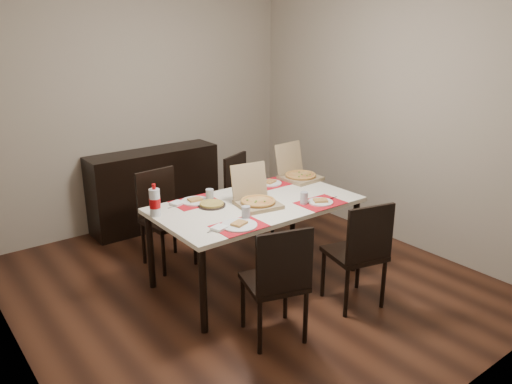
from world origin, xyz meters
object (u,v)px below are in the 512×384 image
at_px(soda_bottle, 155,202).
at_px(chair_near_left, 278,279).
at_px(chair_near_right, 360,250).
at_px(dining_table, 256,210).
at_px(chair_far_right, 245,194).
at_px(dip_bowl, 251,192).
at_px(chair_far_left, 163,213).
at_px(sideboard, 155,188).
at_px(pizza_box_center, 256,199).

bearing_deg(soda_bottle, chair_near_left, -70.73).
distance_m(chair_near_right, soda_bottle, 1.72).
distance_m(dining_table, soda_bottle, 0.91).
height_order(chair_near_right, chair_far_right, same).
bearing_deg(chair_far_right, chair_near_right, -93.48).
xyz_separation_m(chair_far_right, dip_bowl, (-0.36, -0.60, 0.25)).
height_order(dining_table, chair_near_left, chair_near_left).
bearing_deg(dip_bowl, dining_table, -117.61).
xyz_separation_m(dip_bowl, soda_bottle, (-0.97, 0.03, 0.10)).
xyz_separation_m(chair_far_left, chair_far_right, (0.98, 0.00, 0.00)).
height_order(sideboard, chair_far_left, chair_far_left).
height_order(dining_table, chair_near_right, chair_near_right).
xyz_separation_m(pizza_box_center, dip_bowl, (0.16, 0.28, -0.04)).
height_order(chair_near_left, pizza_box_center, pizza_box_center).
bearing_deg(soda_bottle, sideboard, 64.34).
xyz_separation_m(chair_far_left, dip_bowl, (0.62, -0.60, 0.25)).
xyz_separation_m(chair_near_right, pizza_box_center, (-0.42, 0.84, 0.29)).
bearing_deg(chair_far_right, pizza_box_center, -120.48).
bearing_deg(chair_far_left, dining_table, -58.89).
xyz_separation_m(dining_table, soda_bottle, (-0.85, 0.25, 0.18)).
relative_size(chair_near_left, chair_far_right, 1.00).
xyz_separation_m(dining_table, chair_near_right, (0.38, -0.90, -0.17)).
distance_m(chair_far_left, dip_bowl, 0.90).
distance_m(chair_far_right, soda_bottle, 1.50).
xyz_separation_m(chair_far_right, pizza_box_center, (-0.52, -0.89, 0.29)).
distance_m(dining_table, pizza_box_center, 0.14).
bearing_deg(soda_bottle, chair_far_right, 23.33).
bearing_deg(sideboard, chair_near_right, -79.31).
height_order(sideboard, pizza_box_center, pizza_box_center).
bearing_deg(dip_bowl, chair_near_left, -118.17).
bearing_deg(pizza_box_center, sideboard, 92.71).
bearing_deg(sideboard, chair_far_right, -57.08).
relative_size(chair_near_right, pizza_box_center, 2.18).
bearing_deg(soda_bottle, chair_near_right, -43.06).
relative_size(chair_near_right, chair_far_right, 1.00).
relative_size(chair_far_left, pizza_box_center, 2.18).
bearing_deg(dining_table, dip_bowl, 62.39).
height_order(sideboard, dining_table, sideboard).
relative_size(dining_table, chair_near_left, 1.94).
height_order(pizza_box_center, soda_bottle, pizza_box_center).
height_order(chair_far_left, pizza_box_center, pizza_box_center).
distance_m(chair_far_left, soda_bottle, 0.76).
height_order(chair_near_right, dip_bowl, chair_near_right).
bearing_deg(chair_far_right, dining_table, -120.16).
bearing_deg(chair_near_right, soda_bottle, 136.94).
bearing_deg(dip_bowl, soda_bottle, 178.38).
bearing_deg(chair_near_left, sideboard, 82.67).
bearing_deg(chair_near_left, dining_table, 61.68).
bearing_deg(chair_far_left, sideboard, 68.35).
relative_size(chair_far_right, pizza_box_center, 2.18).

